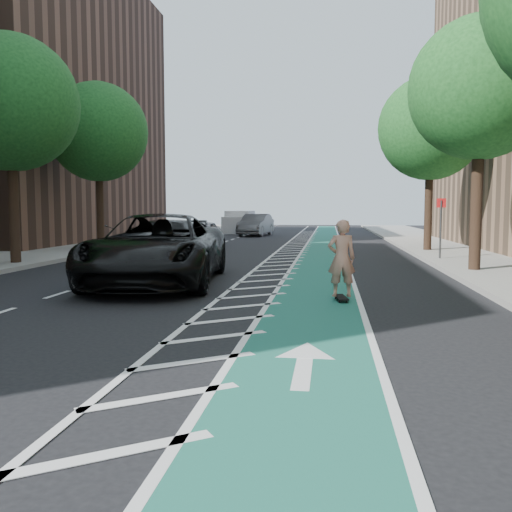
% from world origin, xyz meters
% --- Properties ---
extents(ground, '(120.00, 120.00, 0.00)m').
position_xyz_m(ground, '(0.00, 0.00, 0.00)').
color(ground, black).
rests_on(ground, ground).
extents(bike_lane, '(2.00, 90.00, 0.01)m').
position_xyz_m(bike_lane, '(3.00, 10.00, 0.01)').
color(bike_lane, '#1C6253').
rests_on(bike_lane, ground).
extents(buffer_strip, '(1.40, 90.00, 0.01)m').
position_xyz_m(buffer_strip, '(1.50, 10.00, 0.01)').
color(buffer_strip, silver).
rests_on(buffer_strip, ground).
extents(sidewalk_right, '(5.00, 90.00, 0.15)m').
position_xyz_m(sidewalk_right, '(9.50, 10.00, 0.07)').
color(sidewalk_right, gray).
rests_on(sidewalk_right, ground).
extents(sidewalk_left, '(5.00, 90.00, 0.15)m').
position_xyz_m(sidewalk_left, '(-9.50, 10.00, 0.07)').
color(sidewalk_left, gray).
rests_on(sidewalk_left, ground).
extents(curb_right, '(0.12, 90.00, 0.16)m').
position_xyz_m(curb_right, '(7.05, 10.00, 0.08)').
color(curb_right, gray).
rests_on(curb_right, ground).
extents(curb_left, '(0.12, 90.00, 0.16)m').
position_xyz_m(curb_left, '(-7.05, 10.00, 0.08)').
color(curb_left, gray).
rests_on(curb_left, ground).
extents(building_left_far, '(14.00, 22.00, 18.00)m').
position_xyz_m(building_left_far, '(-17.50, 24.00, 9.00)').
color(building_left_far, brown).
rests_on(building_left_far, ground).
extents(tree_r_c, '(4.20, 4.20, 7.90)m').
position_xyz_m(tree_r_c, '(7.90, 8.00, 5.77)').
color(tree_r_c, '#382619').
rests_on(tree_r_c, ground).
extents(tree_l_c, '(4.20, 4.20, 7.90)m').
position_xyz_m(tree_l_c, '(-7.90, 8.00, 5.77)').
color(tree_l_c, '#382619').
rests_on(tree_l_c, ground).
extents(tree_r_d, '(4.20, 4.20, 7.90)m').
position_xyz_m(tree_r_d, '(7.90, 16.00, 5.77)').
color(tree_r_d, '#382619').
rests_on(tree_r_d, ground).
extents(tree_l_d, '(4.20, 4.20, 7.90)m').
position_xyz_m(tree_l_d, '(-7.90, 16.00, 5.77)').
color(tree_l_d, '#382619').
rests_on(tree_l_d, ground).
extents(sign_post, '(0.35, 0.08, 2.47)m').
position_xyz_m(sign_post, '(7.60, 12.00, 1.35)').
color(sign_post, '#4C4C4C').
rests_on(sign_post, ground).
extents(skateboard, '(0.34, 0.81, 0.11)m').
position_xyz_m(skateboard, '(3.59, 2.41, 0.09)').
color(skateboard, black).
rests_on(skateboard, ground).
extents(skateboarder, '(0.69, 0.51, 1.73)m').
position_xyz_m(skateboarder, '(3.59, 2.41, 0.97)').
color(skateboarder, tan).
rests_on(skateboarder, skateboard).
extents(suv_near, '(3.92, 7.28, 1.94)m').
position_xyz_m(suv_near, '(-1.37, 4.60, 0.97)').
color(suv_near, black).
rests_on(suv_near, ground).
extents(suv_far, '(2.64, 5.91, 1.68)m').
position_xyz_m(suv_far, '(-2.40, 8.53, 0.84)').
color(suv_far, black).
rests_on(suv_far, ground).
extents(car_silver, '(1.73, 3.98, 1.34)m').
position_xyz_m(car_silver, '(-4.40, 22.83, 0.67)').
color(car_silver, '#A3A2A8').
rests_on(car_silver, ground).
extents(car_grey, '(2.34, 5.28, 1.69)m').
position_xyz_m(car_grey, '(-2.31, 31.52, 0.84)').
color(car_grey, '#5E5F63').
rests_on(car_grey, ground).
extents(box_truck, '(2.21, 4.61, 1.89)m').
position_xyz_m(box_truck, '(-4.39, 35.91, 0.87)').
color(box_truck, silver).
rests_on(box_truck, ground).
extents(barrel_a, '(0.66, 0.66, 0.90)m').
position_xyz_m(barrel_a, '(-2.20, 9.00, 0.42)').
color(barrel_a, '#F0580C').
rests_on(barrel_a, ground).
extents(barrel_b, '(0.63, 0.63, 0.87)m').
position_xyz_m(barrel_b, '(-2.63, 9.50, 0.41)').
color(barrel_b, '#E3580B').
rests_on(barrel_b, ground).
extents(barrel_c, '(0.72, 0.72, 0.98)m').
position_xyz_m(barrel_c, '(-2.40, 15.36, 0.46)').
color(barrel_c, '#FF650D').
rests_on(barrel_c, ground).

